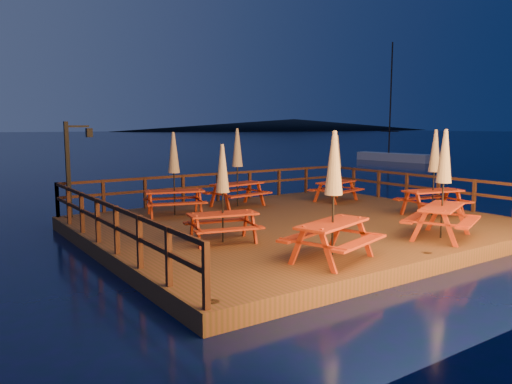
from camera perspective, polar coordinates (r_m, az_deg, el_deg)
ground at (r=15.28m, az=4.86°, el=-4.80°), size 500.00×500.00×0.00m
deck at (r=15.24m, az=4.87°, el=-4.06°), size 12.00×10.00×0.40m
deck_piles at (r=15.35m, az=4.85°, el=-5.89°), size 11.44×9.44×1.40m
railing at (r=16.47m, az=0.99°, el=0.25°), size 11.80×9.75×1.10m
lamp_post at (r=16.62m, az=-20.20°, el=3.42°), size 0.85×0.18×3.00m
headland_right at (r=310.09m, az=4.38°, el=7.67°), size 230.40×86.40×7.00m
sailboat at (r=47.57m, az=15.38°, el=3.85°), size 1.95×7.43×10.91m
picnic_table_0 at (r=16.17m, az=-9.36°, el=2.23°), size 2.23×2.01×2.67m
picnic_table_1 at (r=16.85m, az=19.68°, el=2.24°), size 2.22×1.96×2.75m
picnic_table_2 at (r=10.66m, az=8.83°, el=-0.23°), size 2.33×2.10×2.78m
picnic_table_3 at (r=19.20m, az=9.18°, el=2.82°), size 2.03×1.80×2.51m
picnic_table_4 at (r=17.74m, az=-2.15°, el=2.97°), size 2.15×1.85×2.78m
picnic_table_5 at (r=12.27m, az=-3.84°, el=0.02°), size 1.97×1.75×2.43m
picnic_table_6 at (r=13.54m, az=20.63°, el=1.06°), size 2.42×2.24×2.79m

